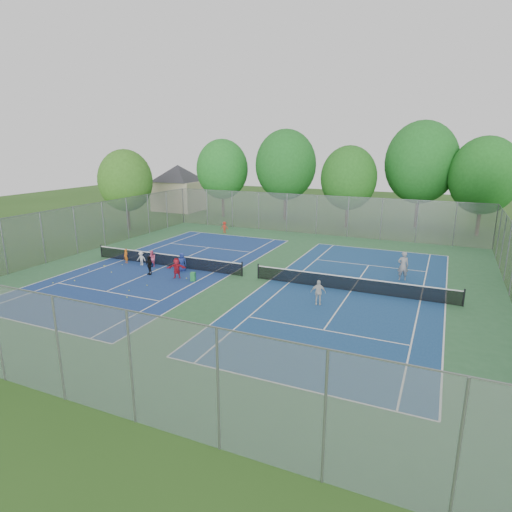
{
  "coord_description": "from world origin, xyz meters",
  "views": [
    {
      "loc": [
        11.94,
        -25.66,
        9.0
      ],
      "look_at": [
        0.0,
        1.0,
        1.3
      ],
      "focal_mm": 30.0,
      "sensor_mm": 36.0,
      "label": 1
    }
  ],
  "objects_px": {
    "net_left": "(166,260)",
    "ball_hopper": "(193,277)",
    "net_right": "(351,284)",
    "instructor": "(403,266)",
    "ball_crate": "(151,265)"
  },
  "relations": [
    {
      "from": "net_left",
      "to": "ball_crate",
      "type": "bearing_deg",
      "value": -148.57
    },
    {
      "from": "net_right",
      "to": "instructor",
      "type": "xyz_separation_m",
      "value": [
        2.69,
        3.66,
        0.55
      ]
    },
    {
      "from": "net_left",
      "to": "instructor",
      "type": "distance_m",
      "value": 17.09
    },
    {
      "from": "ball_crate",
      "to": "ball_hopper",
      "type": "height_order",
      "value": "ball_hopper"
    },
    {
      "from": "net_left",
      "to": "instructor",
      "type": "relative_size",
      "value": 6.37
    },
    {
      "from": "ball_crate",
      "to": "instructor",
      "type": "bearing_deg",
      "value": 13.57
    },
    {
      "from": "net_left",
      "to": "net_right",
      "type": "bearing_deg",
      "value": 0.0
    },
    {
      "from": "net_left",
      "to": "ball_hopper",
      "type": "distance_m",
      "value": 4.47
    },
    {
      "from": "net_right",
      "to": "net_left",
      "type": "bearing_deg",
      "value": 180.0
    },
    {
      "from": "ball_crate",
      "to": "ball_hopper",
      "type": "xyz_separation_m",
      "value": [
        4.83,
        -1.69,
        0.16
      ]
    },
    {
      "from": "ball_crate",
      "to": "instructor",
      "type": "distance_m",
      "value": 18.22
    },
    {
      "from": "net_right",
      "to": "instructor",
      "type": "relative_size",
      "value": 6.37
    },
    {
      "from": "net_right",
      "to": "ball_crate",
      "type": "distance_m",
      "value": 15.02
    },
    {
      "from": "ball_crate",
      "to": "net_left",
      "type": "bearing_deg",
      "value": 31.43
    },
    {
      "from": "net_left",
      "to": "ball_hopper",
      "type": "relative_size",
      "value": 21.13
    }
  ]
}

